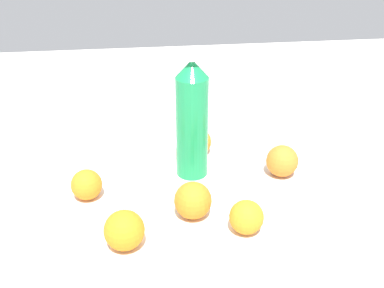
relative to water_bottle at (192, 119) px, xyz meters
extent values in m
plane|color=silver|center=(-0.04, -0.04, -0.15)|extent=(2.40, 2.40, 0.00)
cylinder|color=#198C4C|center=(0.00, 0.00, -0.02)|extent=(0.08, 0.08, 0.25)
cone|color=#198C4C|center=(0.00, 0.00, 0.12)|extent=(0.08, 0.08, 0.04)
cylinder|color=white|center=(0.00, 0.00, 0.15)|extent=(0.04, 0.04, 0.02)
sphere|color=orange|center=(0.08, -0.23, -0.11)|extent=(0.07, 0.07, 0.07)
sphere|color=orange|center=(0.03, 0.09, -0.11)|extent=(0.07, 0.07, 0.07)
sphere|color=orange|center=(0.21, -0.04, -0.11)|extent=(0.08, 0.08, 0.08)
sphere|color=orange|center=(-0.25, -0.07, -0.11)|extent=(0.07, 0.07, 0.07)
sphere|color=orange|center=(-0.02, -0.17, -0.11)|extent=(0.08, 0.08, 0.08)
sphere|color=orange|center=(-0.16, -0.25, -0.11)|extent=(0.08, 0.08, 0.08)
camera|label=1|loc=(-0.12, -0.90, 0.42)|focal=40.35mm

